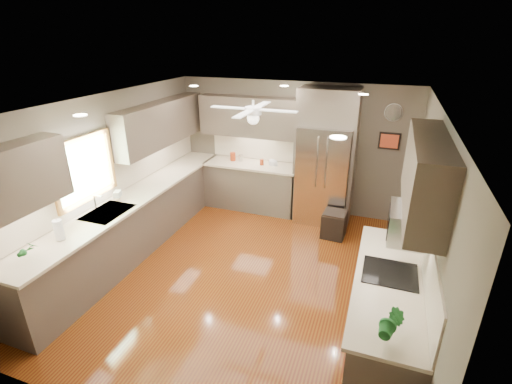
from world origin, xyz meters
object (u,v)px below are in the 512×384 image
Objects in this scene: bowl at (273,164)px; refrigerator at (325,160)px; soap_bottle at (119,193)px; potted_plant_left at (27,249)px; canister_d at (262,162)px; potted_plant_right at (392,325)px; canister_b at (241,158)px; paper_towel at (59,230)px; microwave at (410,224)px; stool at (334,224)px; canister_a at (233,157)px.

refrigerator reaches higher than bowl.
potted_plant_left is (0.12, -1.70, 0.03)m from soap_bottle.
potted_plant_right is at bearing -57.75° from canister_d.
canister_d is 0.05× the size of refrigerator.
bowl is (1.64, 4.00, -0.11)m from potted_plant_left.
canister_b is 0.46× the size of paper_towel.
canister_d is 3.76m from microwave.
stool is at bearing -61.12° from refrigerator.
potted_plant_right is at bearing -74.63° from stool.
paper_towel is at bearing -127.17° from refrigerator.
canister_b is 0.48× the size of potted_plant_left.
microwave reaches higher than canister_a.
refrigerator is at bearing 56.15° from potted_plant_left.
paper_towel is at bearing -168.91° from microwave.
potted_plant_left is at bearing -86.12° from soap_bottle.
soap_bottle is at bearing -111.41° from canister_a.
soap_bottle reaches higher than bowl.
canister_d is 4.56m from potted_plant_right.
potted_plant_left is 1.31× the size of bowl.
potted_plant_right reaches higher than paper_towel.
potted_plant_right is 0.13× the size of refrigerator.
potted_plant_right is 1.17× the size of paper_towel.
potted_plant_left reaches higher than canister_a.
soap_bottle reaches higher than canister_b.
canister_d is (0.47, -0.08, -0.01)m from canister_b.
soap_bottle is at bearing -127.39° from bowl.
refrigerator reaches higher than stool.
potted_plant_right is at bearing -72.32° from refrigerator.
stool is at bearing 48.20° from potted_plant_left.
canister_a reaches higher than canister_b.
potted_plant_right is (3.07, -3.92, 0.08)m from canister_a.
bowl is 0.43× the size of stool.
microwave is at bearing -47.10° from canister_d.
paper_towel reaches higher than soap_bottle.
canister_b is 0.48m from canister_d.
canister_a is at bearing 177.28° from refrigerator.
canister_d is 0.35× the size of potted_plant_right.
bowl is 0.73× the size of paper_towel.
microwave is (4.08, -0.47, 0.44)m from soap_bottle.
canister_b reaches higher than bowl.
potted_plant_right is 3.88m from paper_towel.
potted_plant_right is at bearing -60.31° from bowl.
refrigerator reaches higher than soap_bottle.
soap_bottle is at bearing 93.88° from potted_plant_left.
canister_b is 4.89m from potted_plant_right.
canister_a reaches higher than bowl.
canister_b is 3.71m from paper_towel.
refrigerator reaches higher than potted_plant_right.
stool is (3.09, 1.63, -0.80)m from soap_bottle.
refrigerator reaches higher than canister_b.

